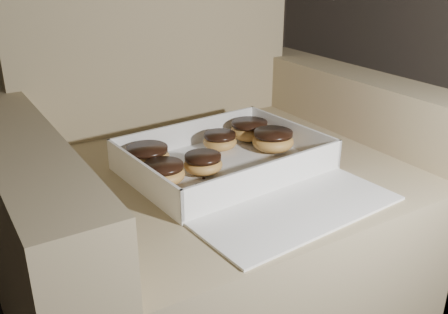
% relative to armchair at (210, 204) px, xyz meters
% --- Properties ---
extents(armchair, '(0.93, 0.79, 0.97)m').
position_rel_armchair_xyz_m(armchair, '(0.00, 0.00, 0.00)').
color(armchair, '#8F845B').
rests_on(armchair, floor).
extents(bakery_box, '(0.42, 0.49, 0.07)m').
position_rel_armchair_xyz_m(bakery_box, '(-0.01, -0.13, 0.14)').
color(bakery_box, white).
rests_on(bakery_box, armchair).
extents(donut_a, '(0.08, 0.08, 0.04)m').
position_rel_armchair_xyz_m(donut_a, '(-0.16, -0.10, 0.16)').
color(donut_a, '#C58A45').
rests_on(donut_a, bakery_box).
extents(donut_b, '(0.09, 0.09, 0.05)m').
position_rel_armchair_xyz_m(donut_b, '(-0.16, -0.01, 0.16)').
color(donut_b, '#C58A45').
rests_on(donut_b, bakery_box).
extents(donut_c, '(0.09, 0.09, 0.05)m').
position_rel_armchair_xyz_m(donut_c, '(0.12, -0.08, 0.16)').
color(donut_c, '#C58A45').
rests_on(donut_c, bakery_box).
extents(donut_d, '(0.08, 0.08, 0.04)m').
position_rel_armchair_xyz_m(donut_d, '(0.03, -0.01, 0.16)').
color(donut_d, '#C58A45').
rests_on(donut_d, bakery_box).
extents(donut_e, '(0.09, 0.09, 0.05)m').
position_rel_armchair_xyz_m(donut_e, '(0.12, 0.01, 0.16)').
color(donut_e, '#C58A45').
rests_on(donut_e, bakery_box).
extents(donut_f, '(0.08, 0.08, 0.04)m').
position_rel_armchair_xyz_m(donut_f, '(-0.07, -0.10, 0.16)').
color(donut_f, '#C58A45').
rests_on(donut_f, bakery_box).
extents(crumb_a, '(0.01, 0.01, 0.00)m').
position_rel_armchair_xyz_m(crumb_a, '(-0.11, -0.14, 0.14)').
color(crumb_a, black).
rests_on(crumb_a, bakery_box).
extents(crumb_b, '(0.01, 0.01, 0.00)m').
position_rel_armchair_xyz_m(crumb_b, '(-0.19, -0.14, 0.14)').
color(crumb_b, black).
rests_on(crumb_b, bakery_box).
extents(crumb_c, '(0.01, 0.01, 0.00)m').
position_rel_armchair_xyz_m(crumb_c, '(-0.01, -0.14, 0.14)').
color(crumb_c, black).
rests_on(crumb_c, bakery_box).
extents(crumb_d, '(0.01, 0.01, 0.00)m').
position_rel_armchair_xyz_m(crumb_d, '(-0.08, -0.12, 0.14)').
color(crumb_d, black).
rests_on(crumb_d, bakery_box).
extents(crumb_e, '(0.01, 0.01, 0.00)m').
position_rel_armchair_xyz_m(crumb_e, '(0.11, -0.14, 0.14)').
color(crumb_e, black).
rests_on(crumb_e, bakery_box).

